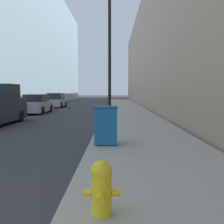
# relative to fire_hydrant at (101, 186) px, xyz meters

# --- Properties ---
(sidewalk_right) EXTENTS (3.80, 60.00, 0.13)m
(sidewalk_right) POSITION_rel_fire_hydrant_xyz_m (1.26, 16.83, -0.46)
(sidewalk_right) COLOR #9E998E
(sidewalk_right) RESTS_ON ground
(building_right_stone) EXTENTS (12.00, 60.00, 12.53)m
(building_right_stone) POSITION_rel_fire_hydrant_xyz_m (9.26, 24.83, 5.74)
(building_right_stone) COLOR #9E7F66
(building_right_stone) RESTS_ON ground
(fire_hydrant) EXTENTS (0.52, 0.41, 0.76)m
(fire_hydrant) POSITION_rel_fire_hydrant_xyz_m (0.00, 0.00, 0.00)
(fire_hydrant) COLOR yellow
(fire_hydrant) RESTS_ON sidewalk_right
(trash_bin) EXTENTS (0.72, 0.64, 1.22)m
(trash_bin) POSITION_rel_fire_hydrant_xyz_m (-0.10, 4.52, 0.23)
(trash_bin) COLOR #19609E
(trash_bin) RESTS_ON sidewalk_right
(lamppost) EXTENTS (0.48, 0.48, 6.84)m
(lamppost) POSITION_rel_fire_hydrant_xyz_m (-0.08, 9.27, 3.95)
(lamppost) COLOR black
(lamppost) RESTS_ON sidewalk_right
(parked_sedan_near) EXTENTS (1.80, 4.18, 1.54)m
(parked_sedan_near) POSITION_rel_fire_hydrant_xyz_m (-6.21, 16.96, 0.19)
(parked_sedan_near) COLOR #A3A8B2
(parked_sedan_near) RESTS_ON ground
(parked_sedan_far) EXTENTS (1.81, 4.05, 1.58)m
(parked_sedan_far) POSITION_rel_fire_hydrant_xyz_m (-6.36, 24.27, 0.19)
(parked_sedan_far) COLOR #A3A8B2
(parked_sedan_far) RESTS_ON ground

